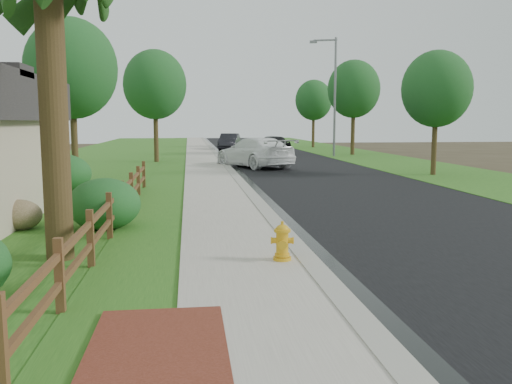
{
  "coord_description": "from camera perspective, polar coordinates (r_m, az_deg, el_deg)",
  "views": [
    {
      "loc": [
        -1.81,
        -7.11,
        2.68
      ],
      "look_at": [
        -0.39,
        4.31,
        1.17
      ],
      "focal_mm": 38.0,
      "sensor_mm": 36.0,
      "label": 1
    }
  ],
  "objects": [
    {
      "name": "streetlight",
      "position": [
        41.78,
        8.09,
        10.6
      ],
      "size": [
        2.0,
        0.77,
        8.87
      ],
      "color": "slate",
      "rests_on": "ground"
    },
    {
      "name": "tree_near_right",
      "position": [
        28.27,
        18.48,
        10.23
      ],
      "size": [
        3.4,
        3.4,
        6.11
      ],
      "color": "#3B2D18",
      "rests_on": "ground"
    },
    {
      "name": "lawn_near",
      "position": [
        42.64,
        -15.47,
        3.61
      ],
      "size": [
        9.0,
        90.0,
        0.04
      ],
      "primitive_type": "cube",
      "color": "#255618",
      "rests_on": "ground"
    },
    {
      "name": "tree_mid_left",
      "position": [
        36.15,
        -10.6,
        11.04
      ],
      "size": [
        4.06,
        4.06,
        7.26
      ],
      "color": "#3B2D18",
      "rests_on": "ground"
    },
    {
      "name": "tree_far_right",
      "position": [
        55.78,
        6.09,
        9.58
      ],
      "size": [
        3.71,
        3.71,
        6.85
      ],
      "color": "#3B2D18",
      "rests_on": "ground"
    },
    {
      "name": "ranch_fence",
      "position": [
        13.78,
        -14.49,
        -1.38
      ],
      "size": [
        0.12,
        16.92,
        1.1
      ],
      "color": "#52341B",
      "rests_on": "ground"
    },
    {
      "name": "brick_patch",
      "position": [
        6.66,
        -10.28,
        -15.86
      ],
      "size": [
        1.6,
        2.4,
        0.11
      ],
      "primitive_type": "cube",
      "color": "maroon",
      "rests_on": "ground"
    },
    {
      "name": "wet_gutter",
      "position": [
        42.27,
        -3.63,
        3.84
      ],
      "size": [
        0.5,
        90.0,
        0.0
      ],
      "primitive_type": "cube",
      "color": "black",
      "rests_on": "road"
    },
    {
      "name": "shrub_d",
      "position": [
        21.21,
        -19.83,
        1.79
      ],
      "size": [
        2.71,
        2.71,
        1.49
      ],
      "primitive_type": "ellipsoid",
      "rotation": [
        0.0,
        0.0,
        -0.29
      ],
      "color": "#1C4F21",
      "rests_on": "ground"
    },
    {
      "name": "verge_far",
      "position": [
        44.24,
        10.44,
        3.89
      ],
      "size": [
        6.0,
        90.0,
        0.04
      ],
      "primitive_type": "cube",
      "color": "#255618",
      "rests_on": "ground"
    },
    {
      "name": "road",
      "position": [
        42.68,
        1.55,
        3.87
      ],
      "size": [
        8.0,
        90.0,
        0.02
      ],
      "primitive_type": "cube",
      "color": "black",
      "rests_on": "ground"
    },
    {
      "name": "tree_near_left",
      "position": [
        26.38,
        -18.86,
        12.17
      ],
      "size": [
        4.12,
        4.12,
        7.31
      ],
      "color": "#3B2D18",
      "rests_on": "ground"
    },
    {
      "name": "white_suv",
      "position": [
        31.59,
        -0.17,
        4.2
      ],
      "size": [
        4.7,
        6.41,
        1.72
      ],
      "primitive_type": "imported",
      "rotation": [
        0.0,
        0.0,
        3.58
      ],
      "color": "white",
      "rests_on": "road"
    },
    {
      "name": "dark_car_mid",
      "position": [
        44.89,
        1.7,
        5.05
      ],
      "size": [
        2.81,
        4.86,
        1.56
      ],
      "primitive_type": "imported",
      "rotation": [
        0.0,
        0.0,
        3.37
      ],
      "color": "black",
      "rests_on": "road"
    },
    {
      "name": "shrub_c",
      "position": [
        13.9,
        -15.68,
        -1.23
      ],
      "size": [
        1.95,
        1.95,
        1.29
      ],
      "primitive_type": "ellipsoid",
      "rotation": [
        0.0,
        0.0,
        -0.1
      ],
      "color": "#1C4F21",
      "rests_on": "ground"
    },
    {
      "name": "grass_strip",
      "position": [
        42.2,
        -8.46,
        3.78
      ],
      "size": [
        1.6,
        90.0,
        0.06
      ],
      "primitive_type": "cube",
      "color": "#255618",
      "rests_on": "ground"
    },
    {
      "name": "fire_hydrant",
      "position": [
        10.14,
        2.78,
        -5.31
      ],
      "size": [
        0.48,
        0.39,
        0.74
      ],
      "color": "gold",
      "rests_on": "sidewalk"
    },
    {
      "name": "curb",
      "position": [
        42.25,
        -4.1,
        3.89
      ],
      "size": [
        0.4,
        90.0,
        0.12
      ],
      "primitive_type": "cube",
      "color": "gray",
      "rests_on": "ground"
    },
    {
      "name": "sidewalk",
      "position": [
        42.2,
        -5.87,
        3.85
      ],
      "size": [
        2.2,
        90.0,
        0.1
      ],
      "primitive_type": "cube",
      "color": "#A1988C",
      "rests_on": "ground"
    },
    {
      "name": "ground",
      "position": [
        7.81,
        6.91,
        -12.65
      ],
      "size": [
        120.0,
        120.0,
        0.0
      ],
      "primitive_type": "plane",
      "color": "#362E1D"
    },
    {
      "name": "boulder",
      "position": [
        14.53,
        -23.79,
        -2.25
      ],
      "size": [
        1.36,
        1.16,
        0.78
      ],
      "primitive_type": "ellipsoid",
      "rotation": [
        0.0,
        0.0,
        -0.28
      ],
      "color": "brown",
      "rests_on": "ground"
    },
    {
      "name": "dark_car_far",
      "position": [
        50.88,
        -2.82,
        5.31
      ],
      "size": [
        2.51,
        4.86,
        1.53
      ],
      "primitive_type": "imported",
      "rotation": [
        0.0,
        0.0,
        -0.2
      ],
      "color": "black",
      "rests_on": "road"
    },
    {
      "name": "tree_mid_right",
      "position": [
        43.9,
        10.26,
        10.61
      ],
      "size": [
        4.11,
        4.11,
        7.46
      ],
      "color": "#3B2D18",
      "rests_on": "ground"
    }
  ]
}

